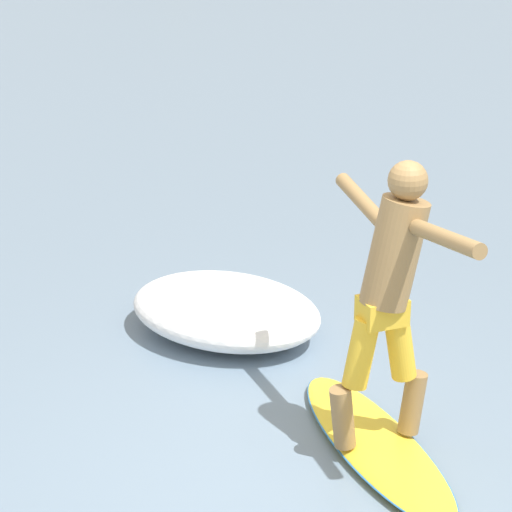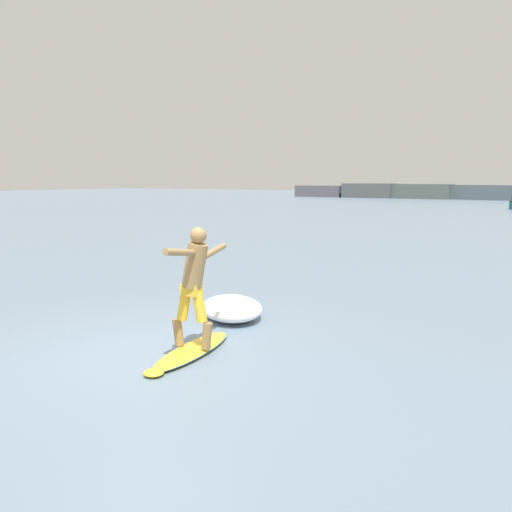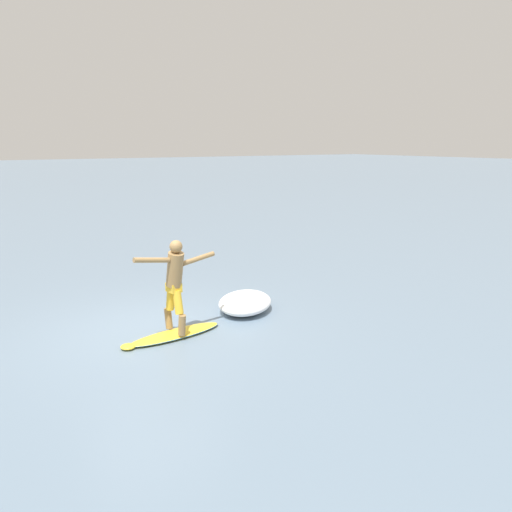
{
  "view_description": "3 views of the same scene",
  "coord_description": "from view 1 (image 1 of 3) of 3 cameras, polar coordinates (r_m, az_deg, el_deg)",
  "views": [
    {
      "loc": [
        -1.7,
        -5.65,
        3.85
      ],
      "look_at": [
        0.0,
        1.04,
        1.04
      ],
      "focal_mm": 85.0,
      "sensor_mm": 36.0,
      "label": 1
    },
    {
      "loc": [
        4.82,
        -5.17,
        2.47
      ],
      "look_at": [
        0.84,
        1.62,
        1.26
      ],
      "focal_mm": 35.0,
      "sensor_mm": 36.0,
      "label": 2
    },
    {
      "loc": [
        8.61,
        -3.09,
        3.49
      ],
      "look_at": [
        0.55,
        2.06,
        1.3
      ],
      "focal_mm": 35.0,
      "sensor_mm": 36.0,
      "label": 3
    }
  ],
  "objects": [
    {
      "name": "surfer",
      "position": [
        6.95,
        6.39,
        -1.23
      ],
      "size": [
        0.65,
        1.61,
        1.73
      ],
      "color": "olive",
      "rests_on": "surfboard"
    },
    {
      "name": "ground_plane",
      "position": [
        7.04,
        2.11,
        -11.0
      ],
      "size": [
        200.0,
        200.0,
        0.0
      ],
      "primitive_type": "plane",
      "color": "slate"
    },
    {
      "name": "surfboard",
      "position": [
        7.39,
        5.8,
        -8.97
      ],
      "size": [
        0.68,
        2.01,
        0.23
      ],
      "color": "yellow",
      "rests_on": "ground"
    },
    {
      "name": "wave_foam_at_tail",
      "position": [
        8.75,
        -1.43,
        -2.57
      ],
      "size": [
        1.79,
        1.8,
        0.38
      ],
      "color": "white",
      "rests_on": "ground"
    }
  ]
}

